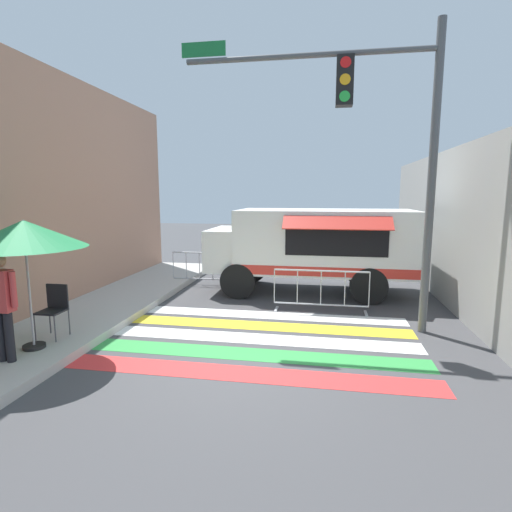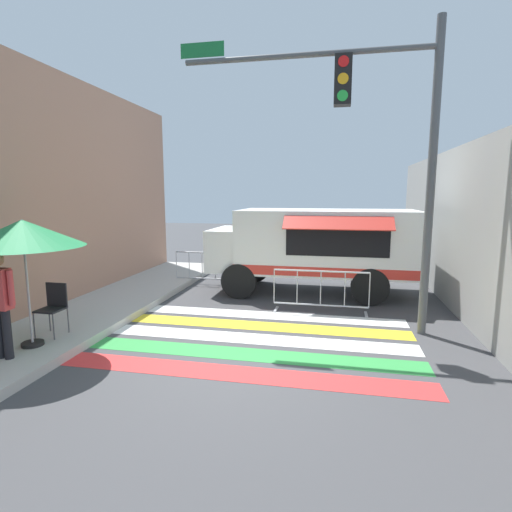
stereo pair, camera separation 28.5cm
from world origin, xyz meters
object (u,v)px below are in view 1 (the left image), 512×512
object	(u,v)px
traffic_signal_pole	(378,127)
folding_chair	(54,305)
barricade_side	(199,269)
patio_umbrella	(24,235)
vendor_person	(2,301)
food_truck	(309,243)
barricade_front	(321,291)

from	to	relation	value
traffic_signal_pole	folding_chair	world-z (taller)	traffic_signal_pole
folding_chair	barricade_side	xyz separation A→B (m)	(1.08, 5.18, -0.25)
patio_umbrella	vendor_person	distance (m)	1.10
food_truck	barricade_side	bearing A→B (deg)	173.30
food_truck	folding_chair	size ratio (longest dim) A/B	5.87
food_truck	folding_chair	world-z (taller)	food_truck
traffic_signal_pole	vendor_person	distance (m)	7.11
barricade_side	patio_umbrella	bearing A→B (deg)	-100.41
patio_umbrella	traffic_signal_pole	bearing A→B (deg)	23.08
patio_umbrella	barricade_side	size ratio (longest dim) A/B	1.27
vendor_person	barricade_front	xyz separation A→B (m)	(4.77, 4.03, -0.63)
traffic_signal_pole	barricade_front	size ratio (longest dim) A/B	2.67
patio_umbrella	barricade_front	distance (m)	6.09
patio_umbrella	barricade_front	size ratio (longest dim) A/B	0.98
vendor_person	patio_umbrella	bearing A→B (deg)	74.54
patio_umbrella	folding_chair	xyz separation A→B (m)	(-0.02, 0.60, -1.35)
patio_umbrella	folding_chair	world-z (taller)	patio_umbrella
barricade_front	folding_chair	bearing A→B (deg)	-148.82
food_truck	folding_chair	distance (m)	6.53
food_truck	traffic_signal_pole	world-z (taller)	traffic_signal_pole
vendor_person	barricade_side	bearing A→B (deg)	67.76
folding_chair	barricade_front	size ratio (longest dim) A/B	0.43
patio_umbrella	barricade_side	distance (m)	6.09
patio_umbrella	folding_chair	distance (m)	1.48
folding_chair	vendor_person	xyz separation A→B (m)	(-0.01, -1.15, 0.39)
food_truck	folding_chair	xyz separation A→B (m)	(-4.38, -4.79, -0.65)
patio_umbrella	vendor_person	world-z (taller)	patio_umbrella
food_truck	traffic_signal_pole	size ratio (longest dim) A/B	0.95
folding_chair	traffic_signal_pole	bearing A→B (deg)	17.11
vendor_person	barricade_front	world-z (taller)	vendor_person
traffic_signal_pole	barricade_side	size ratio (longest dim) A/B	3.46
folding_chair	barricade_side	bearing A→B (deg)	77.57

